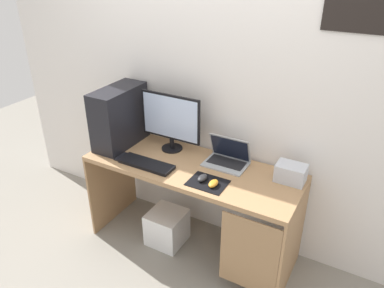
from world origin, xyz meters
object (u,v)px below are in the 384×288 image
(cell_phone, at_px, (123,157))
(keyboard, at_px, (147,164))
(pc_tower, at_px, (120,117))
(mouse_right, at_px, (213,183))
(monitor, at_px, (171,121))
(laptop, at_px, (227,158))
(projector, at_px, (291,173))
(subwoofer, at_px, (167,227))
(mouse_left, at_px, (202,178))

(cell_phone, bearing_deg, keyboard, -1.70)
(pc_tower, distance_m, mouse_right, 0.97)
(pc_tower, xyz_separation_m, cell_phone, (0.15, -0.18, -0.23))
(monitor, distance_m, keyboard, 0.38)
(cell_phone, bearing_deg, laptop, 22.88)
(projector, distance_m, subwoofer, 1.14)
(mouse_left, bearing_deg, subwoofer, 167.24)
(keyboard, relative_size, subwoofer, 1.49)
(monitor, xyz_separation_m, laptop, (0.47, 0.01, -0.21))
(mouse_left, bearing_deg, cell_phone, -178.88)
(keyboard, distance_m, subwoofer, 0.64)
(pc_tower, distance_m, laptop, 0.91)
(projector, height_order, subwoofer, projector)
(keyboard, height_order, mouse_right, mouse_right)
(mouse_right, height_order, cell_phone, mouse_right)
(keyboard, height_order, mouse_left, mouse_left)
(keyboard, distance_m, mouse_left, 0.45)
(pc_tower, height_order, subwoofer, pc_tower)
(keyboard, height_order, subwoofer, keyboard)
(projector, relative_size, mouse_left, 2.08)
(pc_tower, height_order, monitor, pc_tower)
(mouse_right, xyz_separation_m, cell_phone, (-0.77, 0.01, -0.02))
(monitor, height_order, cell_phone, monitor)
(keyboard, bearing_deg, pc_tower, 153.35)
(laptop, distance_m, keyboard, 0.59)
(pc_tower, relative_size, mouse_right, 5.04)
(monitor, bearing_deg, mouse_right, -30.41)
(cell_phone, bearing_deg, subwoofer, 16.82)
(projector, relative_size, cell_phone, 1.54)
(monitor, bearing_deg, mouse_left, -33.40)
(monitor, relative_size, keyboard, 1.19)
(pc_tower, bearing_deg, keyboard, -26.65)
(pc_tower, distance_m, cell_phone, 0.33)
(projector, xyz_separation_m, mouse_right, (-0.43, -0.31, -0.04))
(subwoofer, bearing_deg, laptop, 27.19)
(pc_tower, height_order, mouse_right, pc_tower)
(keyboard, distance_m, cell_phone, 0.23)
(monitor, height_order, laptop, monitor)
(projector, xyz_separation_m, mouse_left, (-0.52, -0.29, -0.04))
(pc_tower, xyz_separation_m, mouse_right, (0.93, -0.20, -0.21))
(laptop, xyz_separation_m, subwoofer, (-0.41, -0.21, -0.66))
(keyboard, xyz_separation_m, mouse_right, (0.55, -0.01, 0.01))
(mouse_left, bearing_deg, pc_tower, 168.42)
(monitor, bearing_deg, subwoofer, -72.81)
(cell_phone, bearing_deg, projector, 14.08)
(mouse_right, bearing_deg, projector, 36.18)
(laptop, distance_m, projector, 0.47)
(mouse_right, bearing_deg, mouse_left, 165.26)
(mouse_left, distance_m, mouse_right, 0.10)
(projector, bearing_deg, monitor, -179.47)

